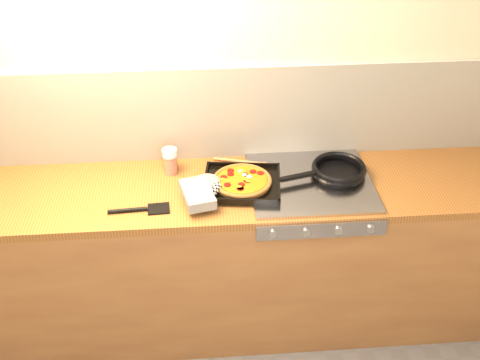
{
  "coord_description": "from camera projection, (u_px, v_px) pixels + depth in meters",
  "views": [
    {
      "loc": [
        -0.08,
        -1.15,
        2.46
      ],
      "look_at": [
        0.1,
        1.08,
        0.95
      ],
      "focal_mm": 42.0,
      "sensor_mm": 36.0,
      "label": 1
    }
  ],
  "objects": [
    {
      "name": "room_shell",
      "position": [
        216.0,
        114.0,
        2.84
      ],
      "size": [
        3.2,
        3.2,
        3.2
      ],
      "color": "white",
      "rests_on": "ground"
    },
    {
      "name": "counter_run",
      "position": [
        221.0,
        256.0,
        2.99
      ],
      "size": [
        3.2,
        0.62,
        0.9
      ],
      "color": "olive",
      "rests_on": "ground"
    },
    {
      "name": "stovetop",
      "position": [
        310.0,
        182.0,
        2.77
      ],
      "size": [
        0.6,
        0.56,
        0.02
      ],
      "primitive_type": "cube",
      "color": "#A2A1A7",
      "rests_on": "counter_run"
    },
    {
      "name": "pizza_on_tray",
      "position": [
        230.0,
        184.0,
        2.69
      ],
      "size": [
        0.51,
        0.41,
        0.06
      ],
      "color": "black",
      "rests_on": "stovetop"
    },
    {
      "name": "frying_pan",
      "position": [
        338.0,
        170.0,
        2.8
      ],
      "size": [
        0.48,
        0.33,
        0.04
      ],
      "color": "black",
      "rests_on": "stovetop"
    },
    {
      "name": "tomato_can",
      "position": [
        170.0,
        164.0,
        2.82
      ],
      "size": [
        0.09,
        0.09,
        0.1
      ],
      "color": "#9A1D0C",
      "rests_on": "counter_run"
    },
    {
      "name": "juice_glass",
      "position": [
        170.0,
        160.0,
        2.83
      ],
      "size": [
        0.08,
        0.08,
        0.13
      ],
      "color": "#CF490C",
      "rests_on": "counter_run"
    },
    {
      "name": "wooden_spoon",
      "position": [
        247.0,
        162.0,
        2.91
      ],
      "size": [
        0.3,
        0.11,
        0.02
      ],
      "color": "#B5774D",
      "rests_on": "counter_run"
    },
    {
      "name": "black_spatula",
      "position": [
        141.0,
        210.0,
        2.58
      ],
      "size": [
        0.28,
        0.09,
        0.02
      ],
      "color": "black",
      "rests_on": "counter_run"
    }
  ]
}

